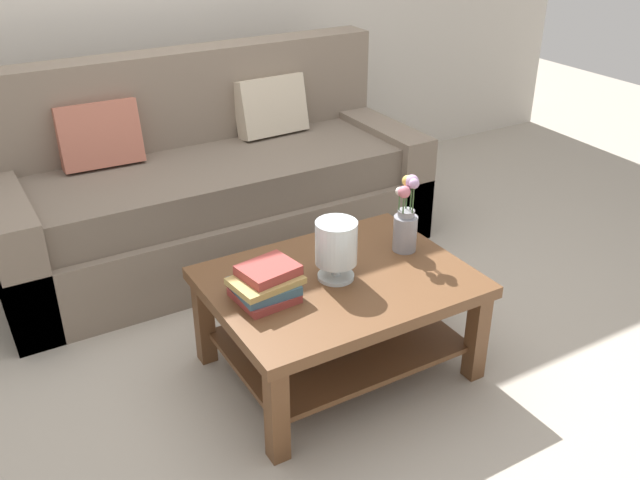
# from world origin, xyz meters

# --- Properties ---
(ground_plane) EXTENTS (10.00, 10.00, 0.00)m
(ground_plane) POSITION_xyz_m (0.00, 0.00, 0.00)
(ground_plane) COLOR #ADA393
(couch) EXTENTS (2.27, 0.90, 1.06)m
(couch) POSITION_xyz_m (-0.02, 0.84, 0.36)
(couch) COLOR #7A6B5B
(couch) RESTS_ON ground
(coffee_table) EXTENTS (1.03, 0.78, 0.45)m
(coffee_table) POSITION_xyz_m (0.01, -0.43, 0.33)
(coffee_table) COLOR brown
(coffee_table) RESTS_ON ground
(book_stack_main) EXTENTS (0.27, 0.23, 0.13)m
(book_stack_main) POSITION_xyz_m (-0.31, -0.42, 0.51)
(book_stack_main) COLOR #993833
(book_stack_main) RESTS_ON coffee_table
(glass_hurricane_vase) EXTENTS (0.17, 0.17, 0.25)m
(glass_hurricane_vase) POSITION_xyz_m (0.00, -0.43, 0.60)
(glass_hurricane_vase) COLOR silver
(glass_hurricane_vase) RESTS_ON coffee_table
(flower_pitcher) EXTENTS (0.11, 0.10, 0.34)m
(flower_pitcher) POSITION_xyz_m (0.38, -0.38, 0.59)
(flower_pitcher) COLOR gray
(flower_pitcher) RESTS_ON coffee_table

